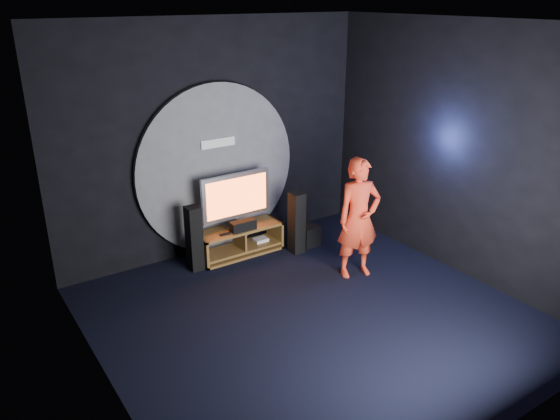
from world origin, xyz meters
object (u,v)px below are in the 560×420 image
object	(u,v)px
tower_speaker_left	(194,239)
tv	(236,198)
tower_speaker_right	(297,223)
media_console	(240,242)
player	(359,218)
subwoofer	(309,235)

from	to	relation	value
tower_speaker_left	tv	bearing A→B (deg)	9.51
tv	tower_speaker_right	size ratio (longest dim) A/B	1.17
media_console	tower_speaker_left	world-z (taller)	tower_speaker_left
tv	player	world-z (taller)	player
media_console	subwoofer	bearing A→B (deg)	-16.04
player	tv	bearing A→B (deg)	139.15
tv	subwoofer	bearing A→B (deg)	-19.14
tv	tower_speaker_left	size ratio (longest dim) A/B	1.17
tower_speaker_right	subwoofer	bearing A→B (deg)	18.15
subwoofer	tower_speaker_right	bearing A→B (deg)	-161.85
tv	player	distance (m)	1.89
tower_speaker_left	media_console	bearing A→B (deg)	4.61
tower_speaker_left	subwoofer	bearing A→B (deg)	-7.56
tower_speaker_right	player	bearing A→B (deg)	-74.64
subwoofer	tv	bearing A→B (deg)	160.86
tower_speaker_left	tower_speaker_right	xyz separation A→B (m)	(1.56, -0.35, 0.00)
media_console	tower_speaker_right	distance (m)	0.92
tv	tower_speaker_left	distance (m)	0.90
media_console	tv	distance (m)	0.72
media_console	tv	xyz separation A→B (m)	(-0.01, 0.07, 0.72)
media_console	subwoofer	distance (m)	1.13
media_console	tv	world-z (taller)	tv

